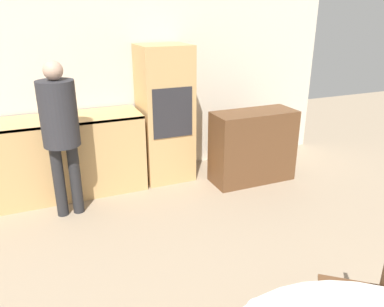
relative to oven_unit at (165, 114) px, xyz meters
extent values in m
cube|color=silver|center=(-0.52, 0.34, 0.45)|extent=(6.05, 0.05, 2.60)
cube|color=tan|center=(-1.52, -0.01, -0.38)|extent=(2.35, 0.60, 0.94)
cube|color=black|center=(-1.52, -0.01, 0.07)|extent=(2.35, 0.60, 0.03)
cube|color=tan|center=(0.00, 0.00, 0.00)|extent=(0.62, 0.58, 1.70)
cube|color=#28282D|center=(0.00, -0.29, 0.08)|extent=(0.49, 0.01, 0.60)
cube|color=brown|center=(0.98, -0.54, -0.39)|extent=(1.05, 0.45, 0.91)
cylinder|color=brown|center=(0.10, -2.87, -0.64)|extent=(0.04, 0.04, 0.42)
cube|color=brown|center=(0.12, -3.09, -0.42)|extent=(0.56, 0.56, 0.02)
cylinder|color=#262628|center=(-1.37, -0.53, -0.46)|extent=(0.12, 0.12, 0.79)
cylinder|color=#262628|center=(-1.20, -0.53, -0.46)|extent=(0.12, 0.12, 0.79)
cylinder|color=#2D2D33|center=(-1.29, -0.53, 0.27)|extent=(0.37, 0.37, 0.66)
sphere|color=tan|center=(-1.29, -0.53, 0.69)|extent=(0.19, 0.19, 0.19)
camera|label=1|loc=(-1.47, -4.36, 1.21)|focal=35.00mm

